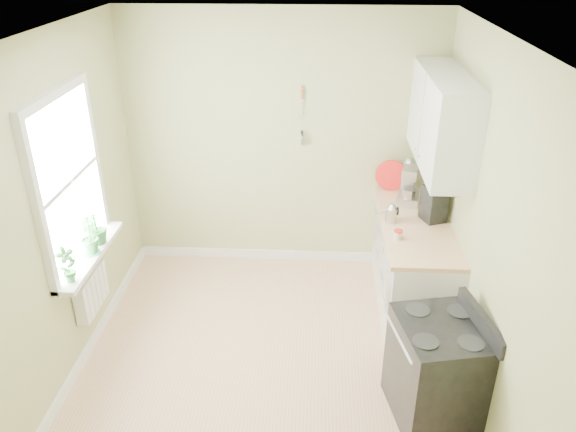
# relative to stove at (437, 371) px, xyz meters

# --- Properties ---
(floor) EXTENTS (3.20, 3.60, 0.02)m
(floor) POSITION_rel_stove_xyz_m (-1.28, 0.42, -0.43)
(floor) COLOR tan
(floor) RESTS_ON ground
(ceiling) EXTENTS (3.20, 3.60, 0.02)m
(ceiling) POSITION_rel_stove_xyz_m (-1.28, 0.42, 2.29)
(ceiling) COLOR white
(ceiling) RESTS_ON wall_back
(wall_back) EXTENTS (3.20, 0.02, 2.70)m
(wall_back) POSITION_rel_stove_xyz_m (-1.28, 2.23, 0.93)
(wall_back) COLOR #B5B97E
(wall_back) RESTS_ON floor
(wall_left) EXTENTS (0.02, 3.60, 2.70)m
(wall_left) POSITION_rel_stove_xyz_m (-2.89, 0.42, 0.93)
(wall_left) COLOR #B5B97E
(wall_left) RESTS_ON floor
(wall_right) EXTENTS (0.02, 3.60, 2.70)m
(wall_right) POSITION_rel_stove_xyz_m (0.33, 0.42, 0.93)
(wall_right) COLOR #B5B97E
(wall_right) RESTS_ON floor
(base_cabinets) EXTENTS (0.60, 1.60, 0.87)m
(base_cabinets) POSITION_rel_stove_xyz_m (0.02, 1.42, 0.01)
(base_cabinets) COLOR white
(base_cabinets) RESTS_ON floor
(countertop) EXTENTS (0.64, 1.60, 0.04)m
(countertop) POSITION_rel_stove_xyz_m (0.01, 1.42, 0.47)
(countertop) COLOR beige
(countertop) RESTS_ON base_cabinets
(upper_cabinets) EXTENTS (0.35, 1.40, 0.80)m
(upper_cabinets) POSITION_rel_stove_xyz_m (0.15, 1.52, 1.43)
(upper_cabinets) COLOR white
(upper_cabinets) RESTS_ON wall_right
(window) EXTENTS (0.06, 1.14, 1.44)m
(window) POSITION_rel_stove_xyz_m (-2.86, 0.72, 1.13)
(window) COLOR white
(window) RESTS_ON wall_left
(window_sill) EXTENTS (0.18, 1.14, 0.04)m
(window_sill) POSITION_rel_stove_xyz_m (-2.79, 0.72, 0.46)
(window_sill) COLOR white
(window_sill) RESTS_ON wall_left
(radiator) EXTENTS (0.12, 0.50, 0.35)m
(radiator) POSITION_rel_stove_xyz_m (-2.82, 0.67, 0.13)
(radiator) COLOR white
(radiator) RESTS_ON wall_left
(wall_utensils) EXTENTS (0.02, 0.14, 0.58)m
(wall_utensils) POSITION_rel_stove_xyz_m (-1.08, 2.20, 1.14)
(wall_utensils) COLOR beige
(wall_utensils) RESTS_ON wall_back
(stove) EXTENTS (0.72, 0.78, 0.94)m
(stove) POSITION_rel_stove_xyz_m (0.00, 0.00, 0.00)
(stove) COLOR black
(stove) RESTS_ON floor
(stand_mixer) EXTENTS (0.28, 0.37, 0.41)m
(stand_mixer) POSITION_rel_stove_xyz_m (-0.00, 1.88, 0.66)
(stand_mixer) COLOR #B2B2B7
(stand_mixer) RESTS_ON countertop
(kettle) EXTENTS (0.18, 0.10, 0.18)m
(kettle) POSITION_rel_stove_xyz_m (-0.23, 1.41, 0.58)
(kettle) COLOR silver
(kettle) RESTS_ON countertop
(coffee_maker) EXTENTS (0.25, 0.26, 0.33)m
(coffee_maker) POSITION_rel_stove_xyz_m (0.16, 1.48, 0.65)
(coffee_maker) COLOR black
(coffee_maker) RESTS_ON countertop
(red_tray) EXTENTS (0.32, 0.09, 0.32)m
(red_tray) POSITION_rel_stove_xyz_m (-0.16, 2.14, 0.65)
(red_tray) COLOR red
(red_tray) RESTS_ON countertop
(jar) EXTENTS (0.08, 0.08, 0.08)m
(jar) POSITION_rel_stove_xyz_m (-0.20, 1.09, 0.53)
(jar) COLOR #C2B198
(jar) RESTS_ON countertop
(plant_a) EXTENTS (0.18, 0.19, 0.30)m
(plant_a) POSITION_rel_stove_xyz_m (-2.78, 0.29, 0.63)
(plant_a) COLOR #2A652B
(plant_a) RESTS_ON window_sill
(plant_b) EXTENTS (0.22, 0.22, 0.32)m
(plant_b) POSITION_rel_stove_xyz_m (-2.78, 0.73, 0.64)
(plant_b) COLOR #2A652B
(plant_b) RESTS_ON window_sill
(plant_c) EXTENTS (0.19, 0.19, 0.30)m
(plant_c) POSITION_rel_stove_xyz_m (-2.78, 0.90, 0.63)
(plant_c) COLOR #2A652B
(plant_c) RESTS_ON window_sill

